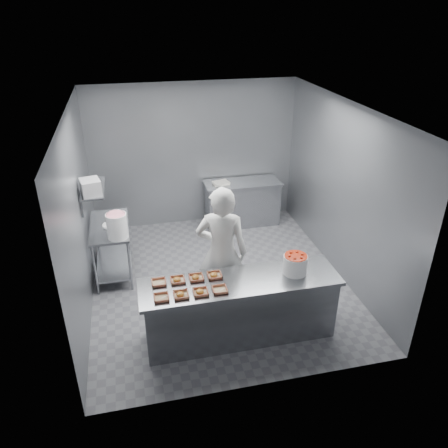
{
  "coord_description": "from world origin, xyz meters",
  "views": [
    {
      "loc": [
        -1.23,
        -5.82,
        4.11
      ],
      "look_at": [
        0.05,
        -0.2,
        1.13
      ],
      "focal_mm": 35.0,
      "sensor_mm": 36.0,
      "label": 1
    }
  ],
  "objects_px": {
    "worker": "(222,252)",
    "glaze_bucket": "(117,225)",
    "service_counter": "(240,308)",
    "strawberry_tub": "(295,264)",
    "back_counter": "(242,203)",
    "tray_3": "(220,290)",
    "tray_1": "(181,295)",
    "tray_7": "(214,275)",
    "appliance": "(91,187)",
    "tray_0": "(161,297)",
    "tray_6": "(196,277)",
    "tray_5": "(178,280)",
    "tray_2": "(200,292)",
    "prep_table": "(111,242)",
    "tray_4": "(159,282)"
  },
  "relations": [
    {
      "from": "worker",
      "to": "glaze_bucket",
      "type": "bearing_deg",
      "value": -14.39
    },
    {
      "from": "service_counter",
      "to": "strawberry_tub",
      "type": "distance_m",
      "value": 0.95
    },
    {
      "from": "back_counter",
      "to": "tray_3",
      "type": "distance_m",
      "value": 3.65
    },
    {
      "from": "worker",
      "to": "glaze_bucket",
      "type": "height_order",
      "value": "worker"
    },
    {
      "from": "tray_1",
      "to": "tray_7",
      "type": "bearing_deg",
      "value": 33.63
    },
    {
      "from": "tray_1",
      "to": "tray_3",
      "type": "xyz_separation_m",
      "value": [
        0.48,
        0.0,
        -0.0
      ]
    },
    {
      "from": "appliance",
      "to": "tray_0",
      "type": "bearing_deg",
      "value": -79.54
    },
    {
      "from": "tray_6",
      "to": "appliance",
      "type": "relative_size",
      "value": 0.61
    },
    {
      "from": "service_counter",
      "to": "tray_5",
      "type": "bearing_deg",
      "value": 168.54
    },
    {
      "from": "service_counter",
      "to": "tray_2",
      "type": "relative_size",
      "value": 13.88
    },
    {
      "from": "worker",
      "to": "appliance",
      "type": "distance_m",
      "value": 2.14
    },
    {
      "from": "tray_0",
      "to": "worker",
      "type": "height_order",
      "value": "worker"
    },
    {
      "from": "tray_6",
      "to": "strawberry_tub",
      "type": "xyz_separation_m",
      "value": [
        1.29,
        -0.14,
        0.12
      ]
    },
    {
      "from": "appliance",
      "to": "glaze_bucket",
      "type": "bearing_deg",
      "value": -41.66
    },
    {
      "from": "service_counter",
      "to": "tray_3",
      "type": "bearing_deg",
      "value": -152.35
    },
    {
      "from": "service_counter",
      "to": "tray_1",
      "type": "distance_m",
      "value": 0.93
    },
    {
      "from": "tray_0",
      "to": "appliance",
      "type": "distance_m",
      "value": 2.14
    },
    {
      "from": "tray_6",
      "to": "prep_table",
      "type": "bearing_deg",
      "value": 121.62
    },
    {
      "from": "tray_1",
      "to": "tray_2",
      "type": "bearing_deg",
      "value": 0.0
    },
    {
      "from": "tray_1",
      "to": "prep_table",
      "type": "bearing_deg",
      "value": 112.23
    },
    {
      "from": "appliance",
      "to": "tray_5",
      "type": "bearing_deg",
      "value": -68.75
    },
    {
      "from": "worker",
      "to": "tray_7",
      "type": "bearing_deg",
      "value": 84.42
    },
    {
      "from": "back_counter",
      "to": "tray_5",
      "type": "relative_size",
      "value": 8.01
    },
    {
      "from": "back_counter",
      "to": "tray_0",
      "type": "relative_size",
      "value": 8.01
    },
    {
      "from": "tray_7",
      "to": "appliance",
      "type": "bearing_deg",
      "value": 134.85
    },
    {
      "from": "worker",
      "to": "tray_1",
      "type": "bearing_deg",
      "value": 66.88
    },
    {
      "from": "tray_2",
      "to": "worker",
      "type": "bearing_deg",
      "value": 60.03
    },
    {
      "from": "glaze_bucket",
      "to": "appliance",
      "type": "xyz_separation_m",
      "value": [
        -0.31,
        0.17,
        0.57
      ]
    },
    {
      "from": "tray_3",
      "to": "glaze_bucket",
      "type": "distance_m",
      "value": 2.07
    },
    {
      "from": "tray_4",
      "to": "appliance",
      "type": "relative_size",
      "value": 0.61
    },
    {
      "from": "worker",
      "to": "back_counter",
      "type": "bearing_deg",
      "value": -92.22
    },
    {
      "from": "tray_5",
      "to": "tray_1",
      "type": "bearing_deg",
      "value": -90.0
    },
    {
      "from": "tray_4",
      "to": "service_counter",
      "type": "bearing_deg",
      "value": -8.86
    },
    {
      "from": "service_counter",
      "to": "tray_6",
      "type": "bearing_deg",
      "value": 163.75
    },
    {
      "from": "tray_2",
      "to": "tray_6",
      "type": "xyz_separation_m",
      "value": [
        0.0,
        0.32,
        0.0
      ]
    },
    {
      "from": "back_counter",
      "to": "tray_1",
      "type": "distance_m",
      "value": 3.83
    },
    {
      "from": "service_counter",
      "to": "worker",
      "type": "relative_size",
      "value": 1.33
    },
    {
      "from": "tray_4",
      "to": "glaze_bucket",
      "type": "relative_size",
      "value": 0.4
    },
    {
      "from": "tray_4",
      "to": "tray_0",
      "type": "bearing_deg",
      "value": -90.0
    },
    {
      "from": "strawberry_tub",
      "to": "appliance",
      "type": "height_order",
      "value": "appliance"
    },
    {
      "from": "tray_4",
      "to": "tray_7",
      "type": "bearing_deg",
      "value": -0.0
    },
    {
      "from": "tray_1",
      "to": "appliance",
      "type": "relative_size",
      "value": 0.61
    },
    {
      "from": "strawberry_tub",
      "to": "appliance",
      "type": "distance_m",
      "value": 3.12
    },
    {
      "from": "tray_0",
      "to": "tray_3",
      "type": "xyz_separation_m",
      "value": [
        0.72,
        0.0,
        0.0
      ]
    },
    {
      "from": "tray_7",
      "to": "strawberry_tub",
      "type": "relative_size",
      "value": 0.59
    },
    {
      "from": "tray_2",
      "to": "worker",
      "type": "xyz_separation_m",
      "value": [
        0.44,
        0.76,
        0.06
      ]
    },
    {
      "from": "tray_7",
      "to": "tray_1",
      "type": "bearing_deg",
      "value": -146.37
    },
    {
      "from": "tray_0",
      "to": "strawberry_tub",
      "type": "bearing_deg",
      "value": 5.7
    },
    {
      "from": "tray_1",
      "to": "tray_3",
      "type": "height_order",
      "value": "tray_1"
    },
    {
      "from": "tray_5",
      "to": "worker",
      "type": "distance_m",
      "value": 0.81
    }
  ]
}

